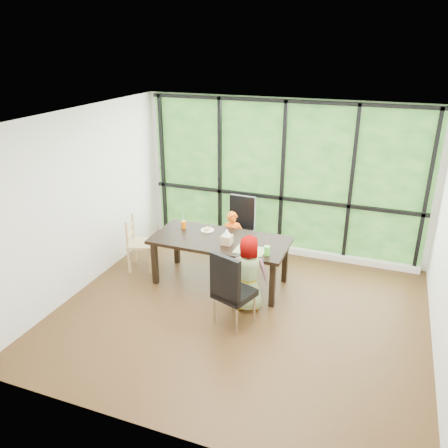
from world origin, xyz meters
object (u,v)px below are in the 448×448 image
Objects in this scene: child_older at (247,273)px; plate_far at (207,230)px; orange_cup at (184,225)px; plate_near at (250,250)px; green_cup at (267,251)px; child_toddler at (233,240)px; chair_window_leather at (238,229)px; dining_table at (220,261)px; tissue_box at (227,240)px; chair_interior_leather at (235,288)px; chair_end_beech at (141,244)px.

plate_far is at bearing -54.52° from child_older.
child_older is 9.10× the size of orange_cup.
child_older reaches higher than plate_near.
plate_far is 1.23m from green_cup.
orange_cup is at bearing -173.33° from child_toddler.
orange_cup is at bearing -43.63° from child_older.
chair_window_leather is 0.97× the size of child_older.
plate_far is at bearing 155.68° from green_cup.
tissue_box reaches higher than dining_table.
chair_window_leather reaches higher than child_toddler.
orange_cup is (-0.70, -0.39, 0.32)m from child_toddler.
tissue_box is at bearing 165.67° from plate_near.
chair_window_leather is 1.62m from child_older.
chair_interior_leather is 1.75m from orange_cup.
child_older is 1.22m from plate_far.
chair_interior_leather is 4.63× the size of plate_near.
child_toddler is 1.22m from green_cup.
chair_window_leather is 1.51m from green_cup.
dining_table is 0.54m from plate_far.
child_older is (0.62, -0.54, 0.18)m from dining_table.
tissue_box reaches higher than orange_cup.
child_toddler is 0.87m from orange_cup.
dining_table is 0.71m from plate_near.
chair_interior_leather is 8.85× the size of orange_cup.
chair_interior_leather is 0.98m from tissue_box.
child_toddler is at bearing 133.51° from green_cup.
child_toddler is 0.54m from plate_far.
green_cup is (2.21, -0.26, 0.37)m from chair_end_beech.
plate_far is at bearing 151.70° from plate_near.
child_toddler is (0.00, 0.58, 0.11)m from dining_table.
orange_cup is (-0.39, -0.04, 0.05)m from plate_far.
chair_window_leather is 8.09× the size of green_cup.
chair_interior_leather is 1.20× the size of chair_end_beech.
child_older reaches higher than plate_far.
plate_near is (0.55, -0.23, 0.38)m from dining_table.
child_older is (0.04, 0.43, 0.02)m from chair_interior_leather.
child_toddler is (-0.58, 1.55, -0.05)m from chair_interior_leather.
green_cup is (0.20, 0.26, 0.26)m from child_older.
green_cup reaches higher than plate_near.
child_older is 1.53m from orange_cup.
child_toddler reaches higher than green_cup.
dining_table is 2.31× the size of chair_end_beech.
chair_window_leather is 8.85× the size of orange_cup.
dining_table is 1.14m from chair_interior_leather.
child_toddler is at bearing 102.37° from tissue_box.
dining_table is at bearing -105.14° from chair_end_beech.
orange_cup is at bearing -174.02° from plate_far.
tissue_box is at bearing 167.53° from green_cup.
chair_end_beech is at bearing -29.37° from child_older.
green_cup reaches higher than dining_table.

